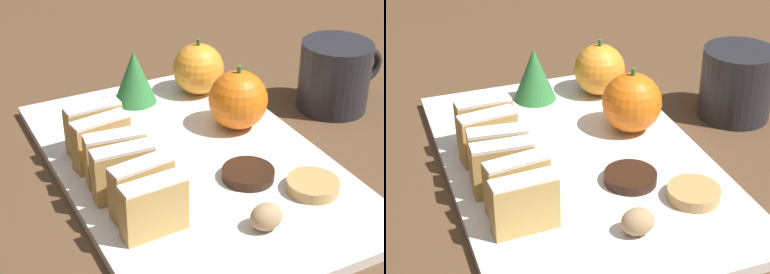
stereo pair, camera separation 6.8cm
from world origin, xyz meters
The scene contains 15 objects.
ground_plane centered at (0.00, 0.00, 0.00)m, with size 6.00×6.00×0.00m, color #513823.
serving_platter centered at (0.00, 0.00, 0.01)m, with size 0.28×0.42×0.01m.
stollen_slice_front centered at (-0.09, -0.09, 0.04)m, with size 0.06×0.02×0.06m.
stollen_slice_second centered at (-0.08, -0.06, 0.04)m, with size 0.06×0.03×0.06m.
stollen_slice_third centered at (-0.09, -0.03, 0.04)m, with size 0.06×0.02×0.06m.
stollen_slice_fourth centered at (-0.09, 0.00, 0.04)m, with size 0.06×0.03×0.06m.
stollen_slice_fifth centered at (-0.09, 0.04, 0.04)m, with size 0.06×0.03×0.06m.
stollen_slice_sixth centered at (-0.09, 0.07, 0.04)m, with size 0.06×0.02×0.06m.
orange_near centered at (0.08, 0.15, 0.05)m, with size 0.07×0.07×0.07m.
orange_far centered at (0.08, 0.05, 0.05)m, with size 0.07×0.07×0.08m.
walnut centered at (0.01, -0.14, 0.03)m, with size 0.03×0.03×0.03m.
chocolate_cookie centered at (0.04, -0.06, 0.02)m, with size 0.05×0.05×0.01m.
gingerbread_cookie centered at (0.08, -0.10, 0.02)m, with size 0.05×0.05×0.01m.
evergreen_sprig centered at (0.00, 0.16, 0.05)m, with size 0.05×0.05×0.07m.
coffee_mug centered at (0.23, 0.05, 0.04)m, with size 0.12×0.09×0.09m.
Camera 2 is at (-0.20, -0.55, 0.38)m, focal length 60.00 mm.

